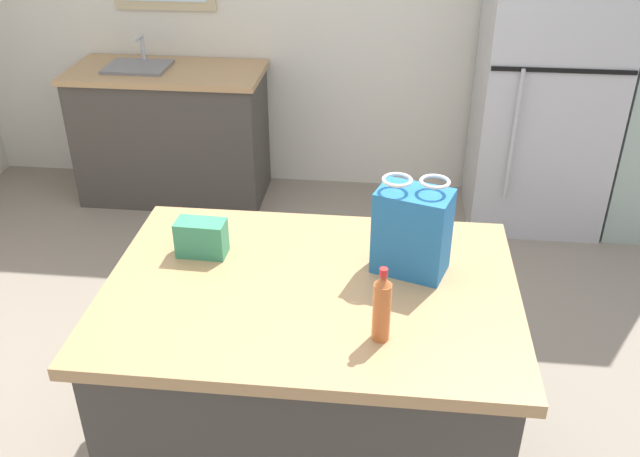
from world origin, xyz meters
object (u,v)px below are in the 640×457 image
(small_box, at_px, (201,238))
(bottle, at_px, (382,308))
(kitchen_island, at_px, (311,385))
(refrigerator, at_px, (546,88))
(shopping_bag, at_px, (412,231))

(small_box, relative_size, bottle, 0.71)
(kitchen_island, bearing_deg, refrigerator, 62.73)
(shopping_bag, distance_m, small_box, 0.75)
(refrigerator, distance_m, shopping_bag, 2.31)
(kitchen_island, xyz_separation_m, shopping_bag, (0.33, 0.14, 0.60))
(refrigerator, bearing_deg, small_box, -126.84)
(kitchen_island, height_order, small_box, small_box)
(shopping_bag, bearing_deg, refrigerator, 68.56)
(kitchen_island, height_order, refrigerator, refrigerator)
(small_box, height_order, bottle, bottle)
(kitchen_island, relative_size, small_box, 7.91)
(refrigerator, distance_m, bottle, 2.70)
(small_box, bearing_deg, kitchen_island, -21.08)
(kitchen_island, height_order, shopping_bag, shopping_bag)
(refrigerator, xyz_separation_m, bottle, (-0.93, -2.53, 0.13))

